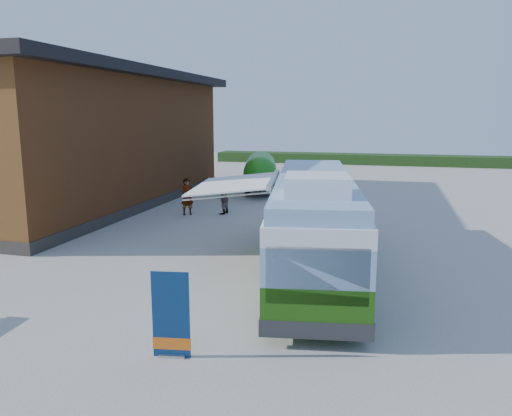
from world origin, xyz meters
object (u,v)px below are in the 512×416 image
(person_a, at_px, (187,197))
(slurry_tanker, at_px, (261,170))
(bus, at_px, (314,219))
(banner, at_px, (171,323))
(person_b, at_px, (222,198))

(person_a, bearing_deg, slurry_tanker, 34.30)
(bus, xyz_separation_m, slurry_tanker, (-5.76, 15.59, -0.25))
(banner, distance_m, person_b, 15.45)
(banner, distance_m, slurry_tanker, 22.63)
(banner, bearing_deg, slurry_tanker, 90.48)
(banner, height_order, slurry_tanker, slurry_tanker)
(banner, bearing_deg, person_a, 102.19)
(person_b, height_order, slurry_tanker, slurry_tanker)
(person_a, bearing_deg, person_b, -21.14)
(person_a, xyz_separation_m, slurry_tanker, (1.80, 8.02, 0.54))
(slurry_tanker, bearing_deg, person_b, -105.14)
(bus, relative_size, person_a, 6.39)
(person_a, height_order, slurry_tanker, slurry_tanker)
(bus, xyz_separation_m, person_a, (-7.57, 7.57, -0.79))
(banner, xyz_separation_m, person_a, (-5.56, 14.28, 0.17))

